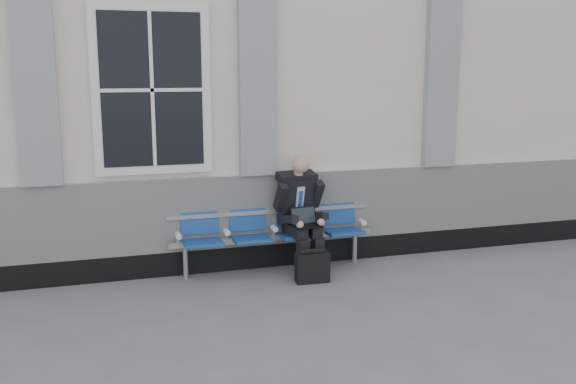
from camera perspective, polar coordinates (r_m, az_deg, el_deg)
name	(u,v)px	position (r m, az deg, el deg)	size (l,w,h in m)	color
ground	(139,325)	(6.64, -13.14, -11.42)	(70.00, 70.00, 0.00)	slate
station_building	(113,88)	(9.63, -15.32, 8.94)	(14.40, 4.40, 4.49)	silver
bench	(273,227)	(8.00, -1.36, -3.12)	(2.60, 0.47, 0.91)	#9EA0A3
businessman	(300,210)	(7.91, 1.09, -1.58)	(0.62, 0.83, 1.45)	black
briefcase	(312,267)	(7.63, 2.18, -6.66)	(0.40, 0.19, 0.41)	black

